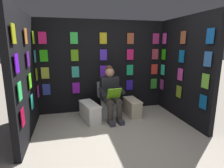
% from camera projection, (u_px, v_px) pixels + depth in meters
% --- Properties ---
extents(ground_plane, '(30.00, 30.00, 0.00)m').
position_uv_depth(ground_plane, '(126.00, 149.00, 2.94)').
color(ground_plane, '#B2A899').
extents(display_wall_back, '(3.20, 0.14, 2.22)m').
position_uv_depth(display_wall_back, '(103.00, 66.00, 4.52)').
color(display_wall_back, black).
rests_on(display_wall_back, ground).
extents(display_wall_left, '(0.14, 1.87, 2.22)m').
position_uv_depth(display_wall_left, '(184.00, 69.00, 3.96)').
color(display_wall_left, black).
rests_on(display_wall_left, ground).
extents(display_wall_right, '(0.14, 1.87, 2.22)m').
position_uv_depth(display_wall_right, '(24.00, 75.00, 3.22)').
color(display_wall_right, black).
rests_on(display_wall_right, ground).
extents(toilet, '(0.42, 0.57, 0.77)m').
position_uv_depth(toilet, '(108.00, 102.00, 4.29)').
color(toilet, white).
rests_on(toilet, ground).
extents(person_reading, '(0.55, 0.71, 1.19)m').
position_uv_depth(person_reading, '(111.00, 93.00, 4.03)').
color(person_reading, black).
rests_on(person_reading, ground).
extents(comic_longbox_near, '(0.44, 0.74, 0.39)m').
position_uv_depth(comic_longbox_near, '(90.00, 112.00, 4.01)').
color(comic_longbox_near, white).
rests_on(comic_longbox_near, ground).
extents(comic_longbox_far, '(0.30, 0.60, 0.38)m').
position_uv_depth(comic_longbox_far, '(132.00, 107.00, 4.32)').
color(comic_longbox_far, beige).
rests_on(comic_longbox_far, ground).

